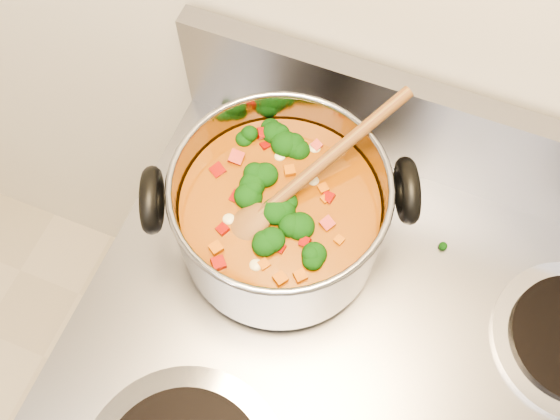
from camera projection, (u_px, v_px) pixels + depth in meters
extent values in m
cube|color=gray|center=(474.00, 148.00, 0.77)|extent=(0.77, 0.03, 0.16)
cylinder|color=#A5A5AD|center=(286.00, 235.00, 0.80)|extent=(0.19, 0.19, 0.01)
cylinder|color=black|center=(286.00, 233.00, 0.79)|extent=(0.15, 0.15, 0.01)
cylinder|color=gray|center=(280.00, 212.00, 0.72)|extent=(0.24, 0.24, 0.13)
torus|color=gray|center=(280.00, 186.00, 0.66)|extent=(0.25, 0.25, 0.01)
cylinder|color=#7C380B|center=(280.00, 220.00, 0.74)|extent=(0.23, 0.23, 0.09)
torus|color=black|center=(152.00, 200.00, 0.68)|extent=(0.05, 0.08, 0.08)
torus|color=black|center=(407.00, 190.00, 0.69)|extent=(0.05, 0.08, 0.08)
ellipsoid|color=black|center=(204.00, 246.00, 0.68)|extent=(0.04, 0.04, 0.03)
ellipsoid|color=black|center=(314.00, 161.00, 0.73)|extent=(0.04, 0.04, 0.03)
ellipsoid|color=black|center=(327.00, 247.00, 0.68)|extent=(0.04, 0.04, 0.03)
ellipsoid|color=black|center=(225.00, 217.00, 0.69)|extent=(0.04, 0.04, 0.03)
ellipsoid|color=black|center=(292.00, 173.00, 0.72)|extent=(0.04, 0.04, 0.03)
ellipsoid|color=black|center=(291.00, 225.00, 0.69)|extent=(0.04, 0.04, 0.03)
ellipsoid|color=black|center=(267.00, 134.00, 0.74)|extent=(0.04, 0.04, 0.03)
ellipsoid|color=black|center=(314.00, 171.00, 0.72)|extent=(0.04, 0.04, 0.03)
ellipsoid|color=black|center=(258.00, 231.00, 0.69)|extent=(0.04, 0.04, 0.03)
ellipsoid|color=black|center=(288.00, 162.00, 0.73)|extent=(0.04, 0.04, 0.03)
ellipsoid|color=#901805|center=(334.00, 241.00, 0.68)|extent=(0.01, 0.01, 0.01)
ellipsoid|color=#901805|center=(252.00, 235.00, 0.68)|extent=(0.01, 0.01, 0.01)
ellipsoid|color=#901805|center=(351.00, 174.00, 0.72)|extent=(0.01, 0.01, 0.01)
ellipsoid|color=#901805|center=(297.00, 138.00, 0.74)|extent=(0.01, 0.01, 0.01)
ellipsoid|color=#901805|center=(313.00, 189.00, 0.71)|extent=(0.01, 0.01, 0.01)
ellipsoid|color=#901805|center=(234.00, 242.00, 0.68)|extent=(0.01, 0.01, 0.01)
ellipsoid|color=#901805|center=(323.00, 240.00, 0.68)|extent=(0.01, 0.01, 0.01)
ellipsoid|color=#901805|center=(319.00, 146.00, 0.74)|extent=(0.01, 0.01, 0.01)
ellipsoid|color=#901805|center=(313.00, 253.00, 0.68)|extent=(0.01, 0.01, 0.01)
ellipsoid|color=#901805|center=(345.00, 243.00, 0.68)|extent=(0.01, 0.01, 0.01)
ellipsoid|color=#901805|center=(242.00, 141.00, 0.74)|extent=(0.01, 0.01, 0.01)
ellipsoid|color=#901805|center=(227.00, 259.00, 0.67)|extent=(0.01, 0.01, 0.01)
ellipsoid|color=#901805|center=(301.00, 269.00, 0.67)|extent=(0.01, 0.01, 0.01)
ellipsoid|color=#901805|center=(327.00, 144.00, 0.74)|extent=(0.01, 0.01, 0.01)
ellipsoid|color=#A44F09|center=(255.00, 192.00, 0.71)|extent=(0.01, 0.01, 0.01)
ellipsoid|color=#A44F09|center=(276.00, 245.00, 0.68)|extent=(0.01, 0.01, 0.01)
ellipsoid|color=#A44F09|center=(297.00, 242.00, 0.68)|extent=(0.01, 0.01, 0.01)
ellipsoid|color=#A44F09|center=(225.00, 228.00, 0.69)|extent=(0.01, 0.01, 0.01)
ellipsoid|color=#A44F09|center=(208.00, 195.00, 0.71)|extent=(0.01, 0.01, 0.01)
ellipsoid|color=#A44F09|center=(246.00, 205.00, 0.70)|extent=(0.01, 0.01, 0.01)
ellipsoid|color=#A44F09|center=(238.00, 178.00, 0.72)|extent=(0.01, 0.01, 0.01)
ellipsoid|color=#A44F09|center=(343.00, 257.00, 0.67)|extent=(0.01, 0.01, 0.01)
ellipsoid|color=#A44F09|center=(287.00, 189.00, 0.71)|extent=(0.01, 0.01, 0.01)
ellipsoid|color=#A44F09|center=(227.00, 261.00, 0.67)|extent=(0.01, 0.01, 0.01)
ellipsoid|color=#A44F09|center=(246.00, 222.00, 0.69)|extent=(0.01, 0.01, 0.01)
ellipsoid|color=#A44F09|center=(236.00, 155.00, 0.73)|extent=(0.01, 0.01, 0.01)
ellipsoid|color=beige|center=(251.00, 213.00, 0.70)|extent=(0.02, 0.02, 0.01)
ellipsoid|color=beige|center=(336.00, 225.00, 0.69)|extent=(0.02, 0.02, 0.01)
ellipsoid|color=beige|center=(326.00, 270.00, 0.67)|extent=(0.02, 0.02, 0.01)
ellipsoid|color=beige|center=(303.00, 148.00, 0.73)|extent=(0.02, 0.02, 0.01)
ellipsoid|color=beige|center=(247.00, 237.00, 0.68)|extent=(0.02, 0.02, 0.01)
ellipsoid|color=brown|center=(247.00, 226.00, 0.69)|extent=(0.07, 0.08, 0.04)
cylinder|color=brown|center=(328.00, 159.00, 0.69)|extent=(0.13, 0.20, 0.08)
ellipsoid|color=black|center=(117.00, 298.00, 0.76)|extent=(0.01, 0.01, 0.01)
ellipsoid|color=black|center=(295.00, 136.00, 0.86)|extent=(0.01, 0.01, 0.01)
ellipsoid|color=black|center=(344.00, 371.00, 0.72)|extent=(0.01, 0.01, 0.01)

